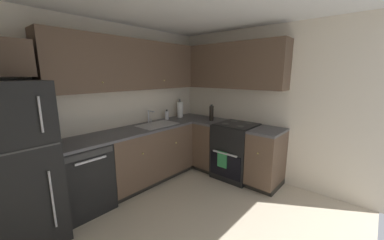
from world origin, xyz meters
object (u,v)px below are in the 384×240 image
object	(u,v)px
oven_range	(236,150)
oil_bottle	(211,113)
soap_bottle	(167,115)
refrigerator	(4,168)
dishwasher	(82,177)
paper_towel_roll	(180,109)

from	to	relation	value
oven_range	oil_bottle	world-z (taller)	oil_bottle
soap_bottle	oven_range	bearing A→B (deg)	-68.03
oven_range	oil_bottle	distance (m)	0.77
oven_range	soap_bottle	xyz separation A→B (m)	(-0.47, 1.17, 0.52)
refrigerator	oil_bottle	xyz separation A→B (m)	(2.82, -0.41, 0.21)
dishwasher	oil_bottle	bearing A→B (deg)	-13.02
refrigerator	soap_bottle	size ratio (longest dim) A/B	9.14
refrigerator	soap_bottle	xyz separation A→B (m)	(2.37, 0.26, 0.16)
soap_bottle	refrigerator	bearing A→B (deg)	-173.76
refrigerator	oil_bottle	world-z (taller)	refrigerator
dishwasher	soap_bottle	xyz separation A→B (m)	(1.64, 0.18, 0.55)
oven_range	oil_bottle	xyz separation A→B (m)	(-0.02, 0.50, 0.58)
dishwasher	paper_towel_roll	xyz separation A→B (m)	(1.96, 0.16, 0.62)
soap_bottle	paper_towel_roll	distance (m)	0.33
soap_bottle	oil_bottle	world-z (taller)	oil_bottle
refrigerator	soap_bottle	bearing A→B (deg)	6.24
oven_range	refrigerator	bearing A→B (deg)	162.22
soap_bottle	oil_bottle	distance (m)	0.81
paper_towel_roll	oil_bottle	size ratio (longest dim) A/B	1.25
oil_bottle	soap_bottle	bearing A→B (deg)	124.29
soap_bottle	paper_towel_roll	size ratio (longest dim) A/B	0.51
refrigerator	paper_towel_roll	xyz separation A→B (m)	(2.69, 0.24, 0.22)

